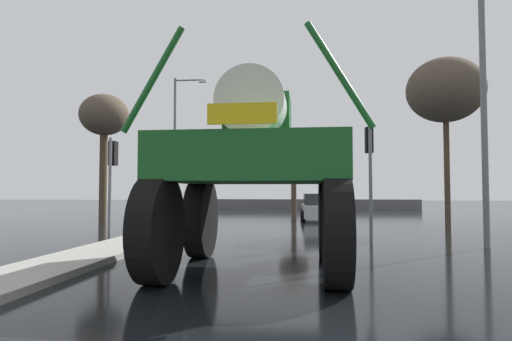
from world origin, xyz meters
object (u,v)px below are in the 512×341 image
(traffic_signal_near_right, at_px, (369,156))
(traffic_signal_near_left, at_px, (112,166))
(sedan_ahead, at_px, (318,208))
(streetlight_far_left, at_px, (177,139))
(streetlight_near_right, at_px, (488,104))
(bare_tree_right, at_px, (445,91))
(bare_tree_far_center, at_px, (294,157))
(bare_tree_left, at_px, (104,118))
(oversize_sprayer, at_px, (256,172))

(traffic_signal_near_right, bearing_deg, traffic_signal_near_left, 179.96)
(sedan_ahead, height_order, traffic_signal_near_left, traffic_signal_near_left)
(sedan_ahead, height_order, streetlight_far_left, streetlight_far_left)
(streetlight_near_right, height_order, bare_tree_right, streetlight_near_right)
(traffic_signal_near_left, height_order, bare_tree_far_center, bare_tree_far_center)
(bare_tree_left, bearing_deg, sedan_ahead, 11.02)
(sedan_ahead, relative_size, traffic_signal_near_left, 1.19)
(traffic_signal_near_left, bearing_deg, traffic_signal_near_right, -0.04)
(sedan_ahead, height_order, bare_tree_far_center, bare_tree_far_center)
(bare_tree_far_center, bearing_deg, bare_tree_left, -129.31)
(streetlight_far_left, bearing_deg, bare_tree_right, -31.01)
(traffic_signal_near_left, relative_size, traffic_signal_near_right, 0.91)
(bare_tree_left, distance_m, bare_tree_far_center, 16.24)
(streetlight_near_right, relative_size, bare_tree_left, 1.08)
(oversize_sprayer, relative_size, streetlight_far_left, 0.56)
(bare_tree_far_center, bearing_deg, oversize_sprayer, -90.81)
(sedan_ahead, bearing_deg, traffic_signal_near_right, -175.07)
(streetlight_far_left, bearing_deg, streetlight_near_right, -48.11)
(traffic_signal_near_left, relative_size, bare_tree_right, 0.46)
(streetlight_near_right, bearing_deg, traffic_signal_near_right, 162.34)
(traffic_signal_near_right, bearing_deg, sedan_ahead, 96.64)
(sedan_ahead, xyz_separation_m, traffic_signal_near_left, (-7.43, -10.96, 1.83))
(bare_tree_right, bearing_deg, bare_tree_far_center, 114.05)
(sedan_ahead, height_order, traffic_signal_near_right, traffic_signal_near_right)
(streetlight_far_left, height_order, bare_tree_right, streetlight_far_left)
(streetlight_far_left, xyz_separation_m, bare_tree_right, (14.72, -8.85, 0.95))
(traffic_signal_near_left, distance_m, streetlight_far_left, 14.74)
(sedan_ahead, relative_size, bare_tree_left, 0.59)
(traffic_signal_near_right, height_order, streetlight_near_right, streetlight_near_right)
(traffic_signal_near_right, relative_size, bare_tree_far_center, 0.69)
(traffic_signal_near_left, height_order, bare_tree_right, bare_tree_right)
(oversize_sprayer, distance_m, bare_tree_right, 13.73)
(traffic_signal_near_left, relative_size, bare_tree_far_center, 0.63)
(streetlight_near_right, distance_m, bare_tree_far_center, 23.07)
(oversize_sprayer, relative_size, traffic_signal_near_right, 1.36)
(bare_tree_left, xyz_separation_m, bare_tree_far_center, (10.25, 12.52, -1.31))
(bare_tree_right, distance_m, bare_tree_far_center, 17.22)
(traffic_signal_near_left, bearing_deg, bare_tree_left, 116.63)
(bare_tree_left, bearing_deg, bare_tree_right, -10.29)
(oversize_sprayer, height_order, streetlight_far_left, streetlight_far_left)
(traffic_signal_near_left, distance_m, bare_tree_right, 14.48)
(traffic_signal_near_right, bearing_deg, bare_tree_left, 146.41)
(streetlight_far_left, relative_size, bare_tree_far_center, 1.67)
(oversize_sprayer, bearing_deg, streetlight_far_left, 21.57)
(oversize_sprayer, relative_size, traffic_signal_near_left, 1.50)
(sedan_ahead, xyz_separation_m, streetlight_far_left, (-9.27, 3.43, 4.45))
(traffic_signal_near_left, xyz_separation_m, bare_tree_left, (-4.35, 8.66, 3.17))
(bare_tree_far_center, bearing_deg, bare_tree_right, -65.95)
(oversize_sprayer, distance_m, streetlight_far_left, 21.27)
(traffic_signal_near_right, xyz_separation_m, streetlight_near_right, (3.31, -1.05, 1.41))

